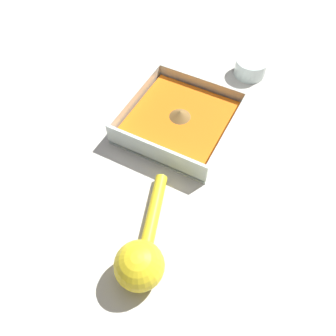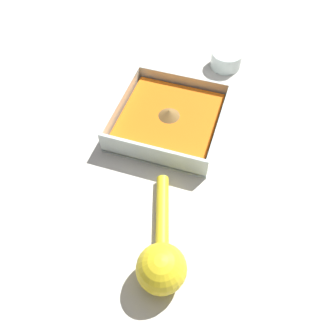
% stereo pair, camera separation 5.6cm
% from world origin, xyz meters
% --- Properties ---
extents(ground_plane, '(4.00, 4.00, 0.00)m').
position_xyz_m(ground_plane, '(0.00, 0.00, 0.00)').
color(ground_plane, beige).
extents(square_dish, '(0.20, 0.20, 0.05)m').
position_xyz_m(square_dish, '(-0.04, 0.02, 0.02)').
color(square_dish, silver).
rests_on(square_dish, ground_plane).
extents(spice_bowl, '(0.07, 0.07, 0.04)m').
position_xyz_m(spice_bowl, '(0.18, -0.05, 0.02)').
color(spice_bowl, silver).
rests_on(spice_bowl, ground_plane).
extents(lemon_squeezer, '(0.20, 0.10, 0.07)m').
position_xyz_m(lemon_squeezer, '(-0.31, -0.06, 0.03)').
color(lemon_squeezer, yellow).
rests_on(lemon_squeezer, ground_plane).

